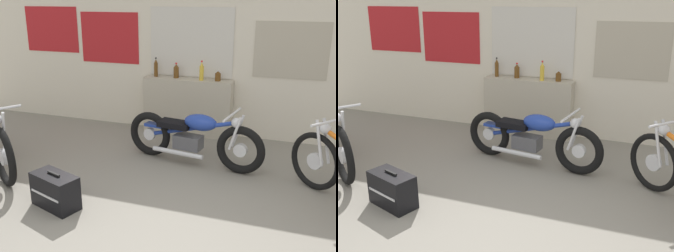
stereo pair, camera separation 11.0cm
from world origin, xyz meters
The scene contains 8 objects.
wall_back centered at (-0.03, 3.44, 1.40)m, with size 10.00×0.07×2.80m.
sill_counter centered at (-0.69, 3.26, 0.47)m, with size 1.46×0.28×0.93m.
bottle_leftmost centered at (-1.25, 3.28, 1.07)m, with size 0.06×0.06×0.32m.
bottle_left_center centered at (-0.89, 3.28, 1.04)m, with size 0.09×0.09×0.25m.
bottle_center centered at (-0.45, 3.23, 1.07)m, with size 0.07×0.07×0.31m.
bottle_right_center centered at (-0.20, 3.26, 1.01)m, with size 0.09×0.09×0.17m.
motorcycle_blue centered at (-0.26, 2.08, 0.39)m, with size 1.99×0.64×0.80m.
hard_case_black centered at (-1.34, 0.46, 0.19)m, with size 0.60×0.43×0.40m.
Camera 1 is at (1.09, -2.75, 2.20)m, focal length 42.00 mm.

